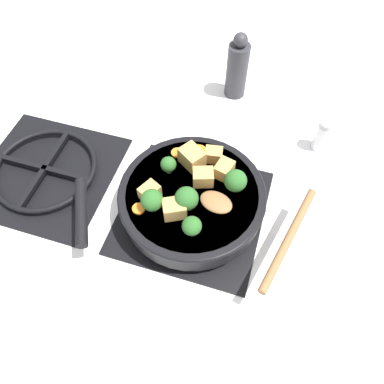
{
  "coord_description": "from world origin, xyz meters",
  "views": [
    {
      "loc": [
        -0.4,
        -0.12,
        0.72
      ],
      "look_at": [
        0.0,
        0.0,
        0.08
      ],
      "focal_mm": 35.0,
      "sensor_mm": 36.0,
      "label": 1
    }
  ],
  "objects_px": {
    "skillet_pan": "(191,198)",
    "wooden_spoon": "(257,222)",
    "salt_shaker": "(323,136)",
    "pepper_mill": "(239,68)"
  },
  "relations": [
    {
      "from": "skillet_pan",
      "to": "wooden_spoon",
      "type": "distance_m",
      "value": 0.15
    },
    {
      "from": "salt_shaker",
      "to": "skillet_pan",
      "type": "bearing_deg",
      "value": 137.71
    },
    {
      "from": "pepper_mill",
      "to": "salt_shaker",
      "type": "xyz_separation_m",
      "value": [
        -0.13,
        -0.24,
        -0.04
      ]
    },
    {
      "from": "skillet_pan",
      "to": "salt_shaker",
      "type": "relative_size",
      "value": 4.61
    },
    {
      "from": "salt_shaker",
      "to": "wooden_spoon",
      "type": "bearing_deg",
      "value": 161.12
    },
    {
      "from": "wooden_spoon",
      "to": "salt_shaker",
      "type": "relative_size",
      "value": 2.75
    },
    {
      "from": "skillet_pan",
      "to": "salt_shaker",
      "type": "xyz_separation_m",
      "value": [
        0.27,
        -0.25,
        -0.01
      ]
    },
    {
      "from": "salt_shaker",
      "to": "pepper_mill",
      "type": "bearing_deg",
      "value": 61.45
    },
    {
      "from": "wooden_spoon",
      "to": "pepper_mill",
      "type": "distance_m",
      "value": 0.46
    },
    {
      "from": "skillet_pan",
      "to": "pepper_mill",
      "type": "distance_m",
      "value": 0.4
    }
  ]
}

